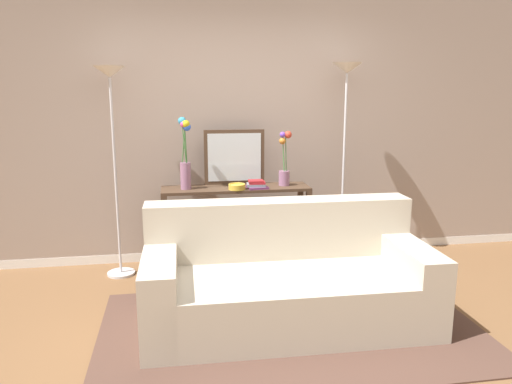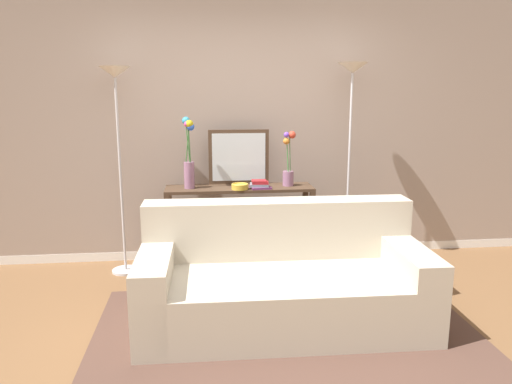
{
  "view_description": "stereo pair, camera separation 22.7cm",
  "coord_description": "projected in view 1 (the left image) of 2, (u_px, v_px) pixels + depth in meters",
  "views": [
    {
      "loc": [
        -0.66,
        -3.08,
        1.74
      ],
      "look_at": [
        0.0,
        0.9,
        0.9
      ],
      "focal_mm": 34.59,
      "sensor_mm": 36.0,
      "label": 1
    },
    {
      "loc": [
        -0.44,
        -3.12,
        1.74
      ],
      "look_at": [
        0.0,
        0.9,
        0.9
      ],
      "focal_mm": 34.59,
      "sensor_mm": 36.0,
      "label": 2
    }
  ],
  "objects": [
    {
      "name": "console_table",
      "position": [
        236.0,
        212.0,
        4.77
      ],
      "size": [
        1.41,
        0.37,
        0.82
      ],
      "color": "#473323",
      "rests_on": "ground"
    },
    {
      "name": "book_row_under_console",
      "position": [
        201.0,
        265.0,
        4.82
      ],
      "size": [
        0.46,
        0.17,
        0.12
      ],
      "color": "silver",
      "rests_on": "ground"
    },
    {
      "name": "book_stack",
      "position": [
        257.0,
        185.0,
        4.66
      ],
      "size": [
        0.21,
        0.18,
        0.08
      ],
      "color": "#6B3360",
      "rests_on": "console_table"
    },
    {
      "name": "floor_lamp_right",
      "position": [
        346.0,
        108.0,
        4.76
      ],
      "size": [
        0.28,
        0.28,
        1.99
      ],
      "color": "silver",
      "rests_on": "ground"
    },
    {
      "name": "area_rug",
      "position": [
        290.0,
        329.0,
        3.63
      ],
      "size": [
        2.78,
        1.68,
        0.01
      ],
      "color": "#51382D",
      "rests_on": "ground"
    },
    {
      "name": "ground_plane",
      "position": [
        277.0,
        345.0,
        3.44
      ],
      "size": [
        16.0,
        16.0,
        0.02
      ],
      "primitive_type": "cube",
      "color": "brown"
    },
    {
      "name": "floor_lamp_left",
      "position": [
        112.0,
        114.0,
        4.41
      ],
      "size": [
        0.28,
        0.28,
        1.94
      ],
      "color": "silver",
      "rests_on": "ground"
    },
    {
      "name": "fruit_bowl",
      "position": [
        237.0,
        187.0,
        4.6
      ],
      "size": [
        0.16,
        0.16,
        0.05
      ],
      "color": "gold",
      "rests_on": "console_table"
    },
    {
      "name": "vase_short_flowers",
      "position": [
        284.0,
        165.0,
        4.76
      ],
      "size": [
        0.12,
        0.11,
        0.53
      ],
      "color": "gray",
      "rests_on": "console_table"
    },
    {
      "name": "vase_tall_flowers",
      "position": [
        185.0,
        156.0,
        4.56
      ],
      "size": [
        0.11,
        0.14,
        0.67
      ],
      "color": "gray",
      "rests_on": "console_table"
    },
    {
      "name": "wall_mirror",
      "position": [
        234.0,
        157.0,
        4.82
      ],
      "size": [
        0.59,
        0.02,
        0.54
      ],
      "color": "#473323",
      "rests_on": "console_table"
    },
    {
      "name": "couch",
      "position": [
        286.0,
        282.0,
        3.73
      ],
      "size": [
        2.12,
        1.01,
        0.88
      ],
      "color": "#BCB29E",
      "rests_on": "ground"
    },
    {
      "name": "back_wall",
      "position": [
        239.0,
        121.0,
        5.01
      ],
      "size": [
        12.0,
        0.15,
        2.85
      ],
      "color": "white",
      "rests_on": "ground"
    }
  ]
}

